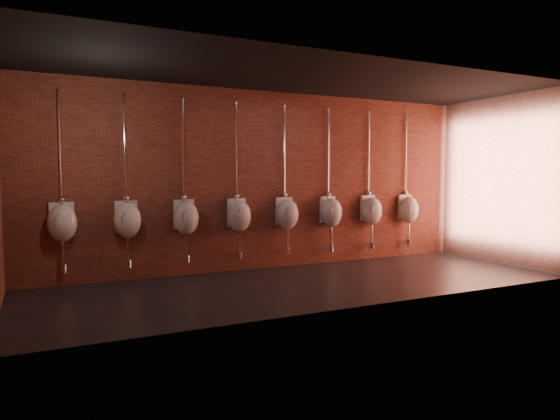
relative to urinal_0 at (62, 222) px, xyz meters
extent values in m
plane|color=black|center=(3.47, -1.35, -0.99)|extent=(8.50, 8.50, 0.00)
cube|color=black|center=(3.47, -1.35, 2.21)|extent=(8.50, 3.00, 0.04)
cube|color=brown|center=(3.47, 0.15, 0.61)|extent=(8.50, 0.04, 3.20)
cube|color=brown|center=(3.47, -2.85, 0.61)|extent=(8.50, 0.04, 3.20)
cube|color=brown|center=(7.72, -1.35, 0.61)|extent=(0.04, 3.00, 3.20)
ellipsoid|color=silver|center=(0.00, -0.01, -0.01)|extent=(0.47, 0.42, 0.56)
cube|color=silver|center=(0.00, 0.13, 0.04)|extent=(0.36, 0.09, 0.50)
cylinder|color=#989898|center=(0.00, -0.15, 0.02)|extent=(0.25, 0.05, 0.24)
cylinder|color=silver|center=(0.00, 0.11, 1.11)|extent=(0.03, 0.03, 1.69)
sphere|color=silver|center=(0.00, 0.10, 0.33)|extent=(0.10, 0.10, 0.10)
cylinder|color=silver|center=(0.00, 0.11, 1.96)|extent=(0.07, 0.07, 0.01)
cylinder|color=silver|center=(0.00, -0.01, -0.43)|extent=(0.04, 0.04, 0.40)
cylinder|color=silver|center=(0.00, -0.01, -0.69)|extent=(0.10, 0.10, 0.13)
cylinder|color=silver|center=(0.00, 0.08, -0.69)|extent=(0.04, 0.18, 0.04)
ellipsoid|color=silver|center=(0.94, -0.01, -0.01)|extent=(0.47, 0.42, 0.56)
cube|color=silver|center=(0.94, 0.13, 0.04)|extent=(0.36, 0.09, 0.50)
cylinder|color=#989898|center=(0.94, -0.15, 0.02)|extent=(0.25, 0.05, 0.24)
cylinder|color=silver|center=(0.94, 0.11, 1.11)|extent=(0.03, 0.03, 1.69)
sphere|color=silver|center=(0.94, 0.10, 0.33)|extent=(0.10, 0.10, 0.10)
cylinder|color=silver|center=(0.94, 0.11, 1.96)|extent=(0.07, 0.07, 0.01)
cylinder|color=silver|center=(0.94, -0.01, -0.43)|extent=(0.04, 0.04, 0.40)
cylinder|color=silver|center=(0.94, -0.01, -0.69)|extent=(0.10, 0.10, 0.13)
cylinder|color=silver|center=(0.94, 0.08, -0.69)|extent=(0.04, 0.18, 0.04)
ellipsoid|color=silver|center=(1.88, -0.01, -0.01)|extent=(0.47, 0.42, 0.56)
cube|color=silver|center=(1.88, 0.13, 0.04)|extent=(0.36, 0.09, 0.50)
cylinder|color=#989898|center=(1.88, -0.15, 0.02)|extent=(0.25, 0.05, 0.24)
cylinder|color=silver|center=(1.88, 0.11, 1.11)|extent=(0.03, 0.03, 1.69)
sphere|color=silver|center=(1.88, 0.10, 0.33)|extent=(0.10, 0.10, 0.10)
cylinder|color=silver|center=(1.88, 0.11, 1.96)|extent=(0.07, 0.07, 0.01)
cylinder|color=silver|center=(1.88, -0.01, -0.43)|extent=(0.04, 0.04, 0.40)
cylinder|color=silver|center=(1.88, -0.01, -0.69)|extent=(0.10, 0.10, 0.13)
cylinder|color=silver|center=(1.88, 0.08, -0.69)|extent=(0.04, 0.18, 0.04)
ellipsoid|color=silver|center=(2.83, -0.01, -0.01)|extent=(0.47, 0.42, 0.56)
cube|color=silver|center=(2.83, 0.13, 0.04)|extent=(0.36, 0.09, 0.50)
cylinder|color=#989898|center=(2.83, -0.15, 0.02)|extent=(0.25, 0.05, 0.24)
cylinder|color=silver|center=(2.83, 0.11, 1.11)|extent=(0.03, 0.03, 1.69)
sphere|color=silver|center=(2.83, 0.10, 0.33)|extent=(0.10, 0.10, 0.10)
cylinder|color=silver|center=(2.83, 0.11, 1.96)|extent=(0.07, 0.07, 0.01)
cylinder|color=silver|center=(2.83, -0.01, -0.43)|extent=(0.04, 0.04, 0.40)
cylinder|color=silver|center=(2.83, -0.01, -0.69)|extent=(0.10, 0.10, 0.13)
cylinder|color=silver|center=(2.83, 0.08, -0.69)|extent=(0.04, 0.18, 0.04)
ellipsoid|color=silver|center=(3.77, -0.01, -0.01)|extent=(0.47, 0.42, 0.56)
cube|color=silver|center=(3.77, 0.13, 0.04)|extent=(0.36, 0.09, 0.50)
cylinder|color=#989898|center=(3.77, -0.15, 0.02)|extent=(0.25, 0.05, 0.24)
cylinder|color=silver|center=(3.77, 0.11, 1.11)|extent=(0.03, 0.03, 1.69)
sphere|color=silver|center=(3.77, 0.10, 0.33)|extent=(0.10, 0.10, 0.10)
cylinder|color=silver|center=(3.77, 0.11, 1.96)|extent=(0.07, 0.07, 0.01)
cylinder|color=silver|center=(3.77, -0.01, -0.43)|extent=(0.04, 0.04, 0.40)
cylinder|color=silver|center=(3.77, -0.01, -0.69)|extent=(0.10, 0.10, 0.13)
cylinder|color=silver|center=(3.77, 0.08, -0.69)|extent=(0.04, 0.18, 0.04)
ellipsoid|color=silver|center=(4.71, -0.01, -0.01)|extent=(0.47, 0.42, 0.56)
cube|color=silver|center=(4.71, 0.13, 0.04)|extent=(0.36, 0.09, 0.50)
cylinder|color=#989898|center=(4.71, -0.15, 0.02)|extent=(0.25, 0.05, 0.24)
cylinder|color=silver|center=(4.71, 0.11, 1.11)|extent=(0.03, 0.03, 1.69)
sphere|color=silver|center=(4.71, 0.10, 0.33)|extent=(0.10, 0.10, 0.10)
cylinder|color=silver|center=(4.71, 0.11, 1.96)|extent=(0.07, 0.07, 0.01)
cylinder|color=silver|center=(4.71, -0.01, -0.43)|extent=(0.04, 0.04, 0.40)
cylinder|color=silver|center=(4.71, -0.01, -0.69)|extent=(0.10, 0.10, 0.13)
cylinder|color=silver|center=(4.71, 0.08, -0.69)|extent=(0.04, 0.18, 0.04)
ellipsoid|color=silver|center=(5.65, -0.01, -0.01)|extent=(0.47, 0.42, 0.56)
cube|color=silver|center=(5.65, 0.13, 0.04)|extent=(0.36, 0.09, 0.50)
cylinder|color=#989898|center=(5.65, -0.15, 0.02)|extent=(0.25, 0.05, 0.24)
cylinder|color=silver|center=(5.65, 0.11, 1.11)|extent=(0.03, 0.03, 1.69)
sphere|color=silver|center=(5.65, 0.10, 0.33)|extent=(0.10, 0.10, 0.10)
cylinder|color=silver|center=(5.65, 0.11, 1.96)|extent=(0.07, 0.07, 0.01)
cylinder|color=silver|center=(5.65, -0.01, -0.43)|extent=(0.04, 0.04, 0.40)
cylinder|color=silver|center=(5.65, -0.01, -0.69)|extent=(0.10, 0.10, 0.13)
cylinder|color=silver|center=(5.65, 0.08, -0.69)|extent=(0.04, 0.18, 0.04)
ellipsoid|color=silver|center=(6.59, -0.01, -0.01)|extent=(0.47, 0.42, 0.56)
cube|color=silver|center=(6.59, 0.13, 0.04)|extent=(0.36, 0.09, 0.50)
cylinder|color=#989898|center=(6.59, -0.15, 0.02)|extent=(0.25, 0.05, 0.24)
cylinder|color=silver|center=(6.59, 0.11, 1.11)|extent=(0.03, 0.03, 1.69)
sphere|color=silver|center=(6.59, 0.10, 0.33)|extent=(0.10, 0.10, 0.10)
cylinder|color=silver|center=(6.59, 0.11, 1.96)|extent=(0.07, 0.07, 0.01)
cylinder|color=silver|center=(6.59, -0.01, -0.43)|extent=(0.04, 0.04, 0.40)
cylinder|color=silver|center=(6.59, -0.01, -0.69)|extent=(0.10, 0.10, 0.13)
cylinder|color=silver|center=(6.59, 0.08, -0.69)|extent=(0.04, 0.18, 0.04)
camera|label=1|loc=(-0.34, -8.07, 0.70)|focal=32.00mm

